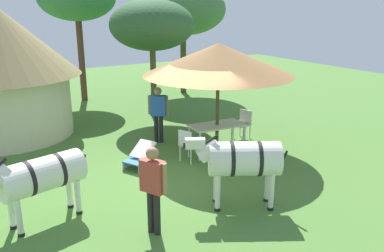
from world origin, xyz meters
The scene contains 12 objects.
ground_plane centered at (0.00, 0.00, 0.00)m, with size 36.00×36.00×0.00m, color #4C7A33.
shade_umbrella centered at (1.76, 0.73, 2.62)m, with size 4.20×4.20×3.06m.
patio_dining_table centered at (1.76, 0.73, 0.66)m, with size 1.65×0.95×0.74m.
patio_chair_west_end centered at (3.03, 1.10, 0.52)m, with size 0.53×0.54×0.90m.
patio_chair_near_hut centered at (0.50, 0.29, 0.52)m, with size 0.54×0.55×0.90m.
guest_beside_umbrella centered at (0.57, 2.13, 1.04)m, with size 0.52×0.44×1.72m.
standing_watcher centered at (-1.82, -2.40, 1.02)m, with size 0.39×0.55×1.69m.
striped_lounge_chair centered at (-0.76, 0.63, 0.25)m, with size 0.96×0.84×0.62m.
zebra_nearest_camera centered at (-3.48, -0.92, 0.97)m, with size 2.20×0.99×1.50m.
zebra_by_umbrella centered at (0.18, -2.40, 1.04)m, with size 1.91×1.34×1.58m.
acacia_tree_far_lawn centered at (4.86, 7.99, 3.84)m, with size 3.88×3.88×5.02m.
acacia_tree_left_background centered at (1.75, 4.84, 3.36)m, with size 3.01×3.01×4.27m.
Camera 1 is at (-4.65, -8.37, 4.08)m, focal length 37.55 mm.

